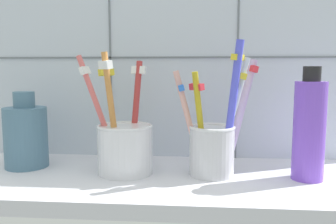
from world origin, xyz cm
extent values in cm
cube|color=silver|center=(0.00, 0.00, 1.00)|extent=(64.00, 22.00, 2.00)
cube|color=silver|center=(0.00, 12.00, 22.50)|extent=(64.00, 2.00, 45.00)
cube|color=slate|center=(-10.67, 10.90, 22.50)|extent=(0.30, 0.20, 45.00)
cube|color=slate|center=(10.67, 10.90, 22.50)|extent=(0.30, 0.20, 45.00)
cube|color=slate|center=(0.00, 10.90, 18.98)|extent=(64.00, 0.20, 0.30)
cylinder|color=silver|center=(-6.24, 0.87, 5.42)|extent=(7.99, 7.99, 6.85)
torus|color=silver|center=(-6.24, 0.87, 8.85)|extent=(8.09, 8.09, 0.50)
cylinder|color=green|center=(-8.91, 3.93, 10.42)|extent=(3.41, 2.99, 16.18)
cube|color=yellow|center=(-9.78, 4.64, 16.57)|extent=(2.35, 2.53, 1.18)
cylinder|color=#E26868|center=(-10.04, 1.47, 10.68)|extent=(7.16, 2.27, 16.86)
cube|color=white|center=(-12.23, 1.93, 16.82)|extent=(1.41, 2.13, 1.27)
cylinder|color=#CD8441|center=(-7.86, -0.34, 10.90)|extent=(2.73, 2.70, 17.10)
cube|color=white|center=(-8.43, -0.90, 17.63)|extent=(2.42, 2.44, 1.21)
cylinder|color=#B63636|center=(-5.34, 4.65, 10.32)|extent=(2.07, 4.33, 16.03)
cube|color=white|center=(-4.99, 5.90, 16.88)|extent=(2.41, 1.44, 1.28)
cylinder|color=silver|center=(6.24, 0.87, 5.44)|extent=(6.35, 6.35, 6.88)
torus|color=silver|center=(6.24, 0.87, 8.88)|extent=(6.54, 6.54, 0.50)
cylinder|color=silver|center=(9.05, 1.03, 10.51)|extent=(4.58, 0.79, 16.40)
cube|color=yellow|center=(10.31, 1.04, 16.10)|extent=(1.06, 2.26, 1.03)
cylinder|color=silver|center=(10.26, 2.68, 10.37)|extent=(5.39, 3.48, 16.24)
cube|color=#E5333F|center=(11.86, 3.50, 17.07)|extent=(1.95, 2.39, 1.10)
cylinder|color=#E6AAA2|center=(3.01, 0.80, 9.60)|extent=(4.75, 1.67, 14.62)
cube|color=blue|center=(1.78, 0.57, 14.48)|extent=(1.28, 2.38, 0.96)
cylinder|color=#5259F3|center=(8.85, 0.02, 11.67)|extent=(3.21, 2.61, 18.66)
cube|color=yellow|center=(9.48, -0.40, 18.65)|extent=(2.08, 2.56, 0.89)
cylinder|color=gold|center=(4.59, 0.01, 9.54)|extent=(2.86, 2.62, 14.42)
cube|color=#E5333F|center=(4.02, -0.48, 14.63)|extent=(2.23, 2.41, 0.97)
cylinder|color=slate|center=(-22.14, 2.83, 6.62)|extent=(6.47, 6.47, 9.23)
cylinder|color=slate|center=(-22.14, 2.83, 12.44)|extent=(3.16, 3.16, 2.42)
cylinder|color=#7B4AD5|center=(19.27, -0.37, 8.71)|extent=(4.24, 4.24, 13.42)
cylinder|color=black|center=(19.27, -0.37, 16.42)|extent=(2.33, 2.33, 2.00)
camera|label=1|loc=(4.07, -48.16, 17.10)|focal=37.46mm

